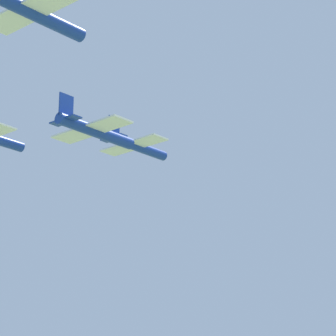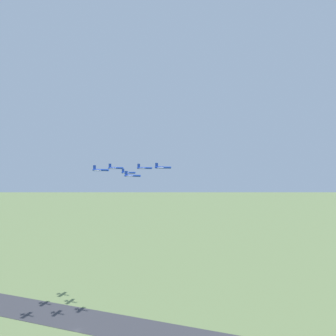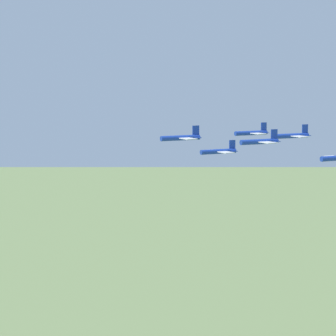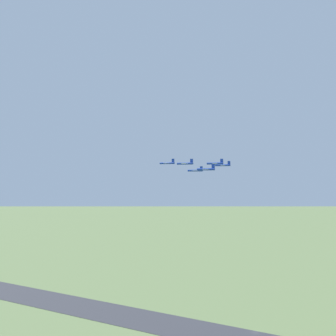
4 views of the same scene
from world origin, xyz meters
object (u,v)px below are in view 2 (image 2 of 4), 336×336
object	(u,v)px
jet_0	(162,167)
jet_1	(144,168)
jet_4	(115,168)
jet_3	(128,173)
jet_2	(132,176)
jet_5	(100,170)

from	to	relation	value
jet_0	jet_1	xyz separation A→B (m)	(18.34, 1.26, -0.79)
jet_1	jet_4	distance (m)	18.38
jet_0	jet_3	bearing A→B (deg)	-120.47
jet_4	jet_3	bearing A→B (deg)	180.00
jet_1	jet_4	bearing A→B (deg)	-59.53
jet_1	jet_4	xyz separation A→B (m)	(7.81, 16.64, 0.14)
jet_0	jet_1	world-z (taller)	jet_0
jet_4	jet_1	bearing A→B (deg)	120.47
jet_0	jet_4	xyz separation A→B (m)	(26.15, 17.90, -0.65)
jet_1	jet_3	xyz separation A→B (m)	(18.34, 1.26, -3.69)
jet_3	jet_4	xyz separation A→B (m)	(-10.53, 15.38, 3.84)
jet_1	jet_3	bearing A→B (deg)	-120.47
jet_0	jet_3	size ratio (longest dim) A/B	1.00
jet_2	jet_4	xyz separation A→B (m)	(18.34, 1.26, 4.08)
jet_2	jet_1	bearing A→B (deg)	180.00
jet_4	jet_5	bearing A→B (deg)	0.00
jet_4	jet_5	xyz separation A→B (m)	(-10.53, 15.38, -0.55)
jet_0	jet_3	distance (m)	37.04
jet_0	jet_4	world-z (taller)	jet_0
jet_0	jet_4	distance (m)	31.69
jet_2	jet_3	size ratio (longest dim) A/B	1.00
jet_5	jet_1	bearing A→B (deg)	150.46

